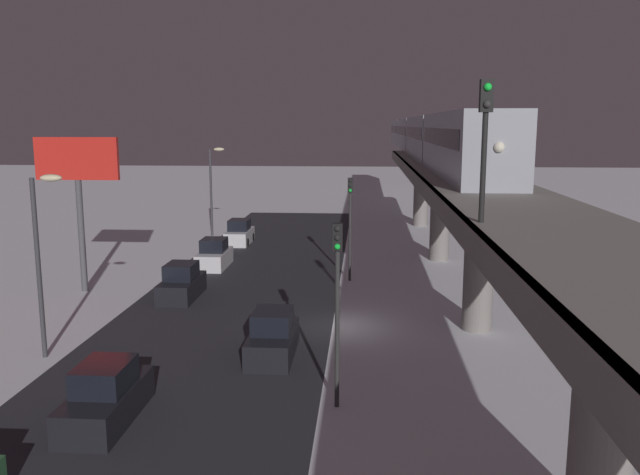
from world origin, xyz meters
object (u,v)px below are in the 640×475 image
object	(u,v)px
sedan_black_3	(273,338)
commercial_billboard	(78,174)
subway_train	(421,135)
rail_signal	(485,126)
sedan_white_2	(214,256)
traffic_light_near	(337,289)
sedan_black_2	(106,397)
sedan_black	(182,284)
traffic_light_mid	(350,214)
sedan_white	(239,234)

from	to	relation	value
sedan_black_3	commercial_billboard	size ratio (longest dim) A/B	0.48
sedan_black_3	subway_train	bearing A→B (deg)	76.41
rail_signal	sedan_black_3	world-z (taller)	rail_signal
rail_signal	sedan_white_2	xyz separation A→B (m)	(13.51, -23.91, -8.76)
rail_signal	traffic_light_near	world-z (taller)	rail_signal
rail_signal	traffic_light_near	size ratio (longest dim) A/B	0.62
traffic_light_near	sedan_black_2	bearing A→B (deg)	11.91
sedan_black	sedan_black_2	xyz separation A→B (m)	(-1.80, 15.19, -0.00)
sedan_white_2	commercial_billboard	world-z (taller)	commercial_billboard
subway_train	sedan_black	xyz separation A→B (m)	(15.54, 28.99, -7.81)
sedan_white_2	sedan_black_3	world-z (taller)	same
traffic_light_mid	sedan_white	bearing A→B (deg)	-52.62
subway_train	rail_signal	xyz separation A→B (m)	(2.03, 44.97, 0.95)
sedan_black_3	sedan_black	bearing A→B (deg)	125.94
rail_signal	sedan_black_2	distance (m)	14.65
sedan_white	commercial_billboard	world-z (taller)	commercial_billboard
sedan_white	sedan_black_2	distance (m)	32.11
sedan_black_2	traffic_light_mid	xyz separation A→B (m)	(-7.50, -19.89, 3.40)
sedan_white	sedan_white_2	size ratio (longest dim) A/B	1.05
traffic_light_mid	commercial_billboard	world-z (taller)	commercial_billboard
traffic_light_near	commercial_billboard	bearing A→B (deg)	-43.66
rail_signal	traffic_light_near	bearing A→B (deg)	-29.40
sedan_white_2	sedan_black_3	size ratio (longest dim) A/B	0.94
subway_train	sedan_black	bearing A→B (deg)	61.80
sedan_white	sedan_black	size ratio (longest dim) A/B	0.99
traffic_light_near	sedan_white	bearing A→B (deg)	-73.03
sedan_white_2	sedan_black_3	xyz separation A→B (m)	(-6.40, 16.75, 0.00)
sedan_white_2	commercial_billboard	distance (m)	10.97
subway_train	traffic_light_near	distance (m)	43.28
traffic_light_mid	sedan_black	bearing A→B (deg)	26.81
rail_signal	traffic_light_mid	bearing A→B (deg)	-78.49
subway_train	sedan_white	world-z (taller)	subway_train
sedan_white	sedan_white_2	bearing A→B (deg)	90.00
subway_train	sedan_black_2	bearing A→B (deg)	72.72
sedan_white	traffic_light_mid	size ratio (longest dim) A/B	0.66
sedan_black	traffic_light_mid	bearing A→B (deg)	-153.19
sedan_white_2	sedan_black_2	bearing A→B (deg)	94.45
sedan_black_2	commercial_billboard	size ratio (longest dim) A/B	0.49
traffic_light_near	traffic_light_mid	size ratio (longest dim) A/B	1.00
rail_signal	sedan_white	size ratio (longest dim) A/B	0.95
sedan_white	traffic_light_near	bearing A→B (deg)	106.97
sedan_black_3	commercial_billboard	world-z (taller)	commercial_billboard
traffic_light_near	traffic_light_mid	world-z (taller)	same
rail_signal	commercial_billboard	bearing A→B (deg)	-41.03
traffic_light_near	commercial_billboard	world-z (taller)	commercial_billboard
traffic_light_near	sedan_black	bearing A→B (deg)	-55.65
sedan_white_2	traffic_light_near	xyz separation A→B (m)	(-9.30, 21.54, 3.40)
sedan_white	subway_train	bearing A→B (deg)	-142.07
subway_train	traffic_light_near	xyz separation A→B (m)	(6.24, 42.60, -4.42)
sedan_white	traffic_light_near	world-z (taller)	traffic_light_near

